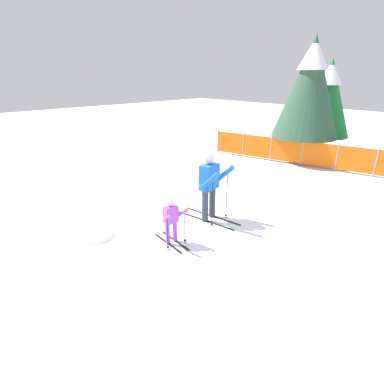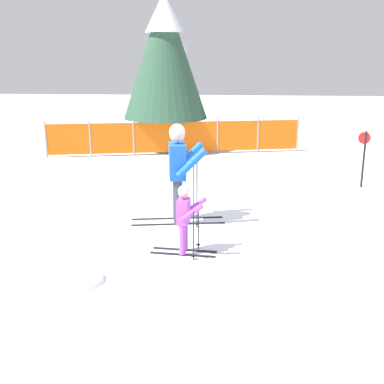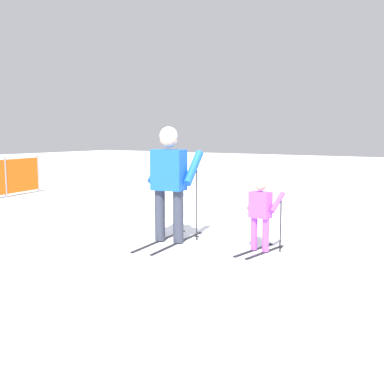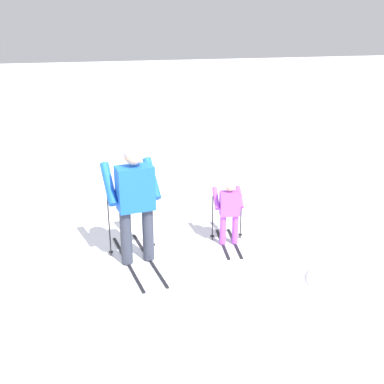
{
  "view_description": "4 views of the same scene",
  "coord_description": "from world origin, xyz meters",
  "px_view_note": "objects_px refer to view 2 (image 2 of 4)",
  "views": [
    {
      "loc": [
        4.72,
        -5.3,
        3.57
      ],
      "look_at": [
        0.03,
        -0.81,
        1.01
      ],
      "focal_mm": 28.0,
      "sensor_mm": 36.0,
      "label": 1
    },
    {
      "loc": [
        0.79,
        -8.62,
        3.03
      ],
      "look_at": [
        0.23,
        -1.19,
        0.91
      ],
      "focal_mm": 45.0,
      "sensor_mm": 36.0,
      "label": 2
    },
    {
      "loc": [
        -6.23,
        -4.59,
        1.75
      ],
      "look_at": [
        -0.06,
        -0.46,
        0.84
      ],
      "focal_mm": 45.0,
      "sensor_mm": 36.0,
      "label": 3
    },
    {
      "loc": [
        -6.5,
        0.56,
        3.53
      ],
      "look_at": [
        -0.11,
        -0.88,
        1.04
      ],
      "focal_mm": 45.0,
      "sensor_mm": 36.0,
      "label": 4
    }
  ],
  "objects_px": {
    "skier_child": "(185,214)",
    "conifer_near": "(165,53)",
    "conifer_far": "(173,68)",
    "trail_marker": "(364,153)",
    "safety_fence": "(176,137)",
    "skier_adult": "(179,165)"
  },
  "relations": [
    {
      "from": "skier_child",
      "to": "conifer_near",
      "type": "height_order",
      "value": "conifer_near"
    },
    {
      "from": "skier_child",
      "to": "conifer_far",
      "type": "relative_size",
      "value": 0.26
    },
    {
      "from": "conifer_near",
      "to": "trail_marker",
      "type": "relative_size",
      "value": 3.75
    },
    {
      "from": "safety_fence",
      "to": "trail_marker",
      "type": "height_order",
      "value": "trail_marker"
    },
    {
      "from": "trail_marker",
      "to": "skier_child",
      "type": "bearing_deg",
      "value": -131.84
    },
    {
      "from": "skier_child",
      "to": "conifer_near",
      "type": "xyz_separation_m",
      "value": [
        -1.39,
        8.61,
        2.46
      ]
    },
    {
      "from": "skier_adult",
      "to": "skier_child",
      "type": "relative_size",
      "value": 1.67
    },
    {
      "from": "conifer_near",
      "to": "skier_child",
      "type": "bearing_deg",
      "value": -80.82
    },
    {
      "from": "conifer_far",
      "to": "conifer_near",
      "type": "height_order",
      "value": "conifer_near"
    },
    {
      "from": "skier_adult",
      "to": "conifer_near",
      "type": "distance_m",
      "value": 7.48
    },
    {
      "from": "skier_child",
      "to": "conifer_far",
      "type": "bearing_deg",
      "value": 102.74
    },
    {
      "from": "skier_adult",
      "to": "trail_marker",
      "type": "height_order",
      "value": "skier_adult"
    },
    {
      "from": "conifer_far",
      "to": "trail_marker",
      "type": "bearing_deg",
      "value": -49.15
    },
    {
      "from": "skier_adult",
      "to": "conifer_far",
      "type": "xyz_separation_m",
      "value": [
        -1.07,
        8.77,
        1.51
      ]
    },
    {
      "from": "skier_adult",
      "to": "skier_child",
      "type": "distance_m",
      "value": 1.58
    },
    {
      "from": "conifer_near",
      "to": "skier_adult",
      "type": "bearing_deg",
      "value": -80.81
    },
    {
      "from": "skier_child",
      "to": "safety_fence",
      "type": "xyz_separation_m",
      "value": [
        -0.98,
        7.86,
        -0.09
      ]
    },
    {
      "from": "skier_adult",
      "to": "conifer_far",
      "type": "relative_size",
      "value": 0.44
    },
    {
      "from": "safety_fence",
      "to": "conifer_far",
      "type": "distance_m",
      "value": 3.17
    },
    {
      "from": "skier_child",
      "to": "safety_fence",
      "type": "relative_size",
      "value": 0.14
    },
    {
      "from": "skier_adult",
      "to": "trail_marker",
      "type": "bearing_deg",
      "value": 25.56
    },
    {
      "from": "conifer_near",
      "to": "safety_fence",
      "type": "bearing_deg",
      "value": -60.84
    }
  ]
}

